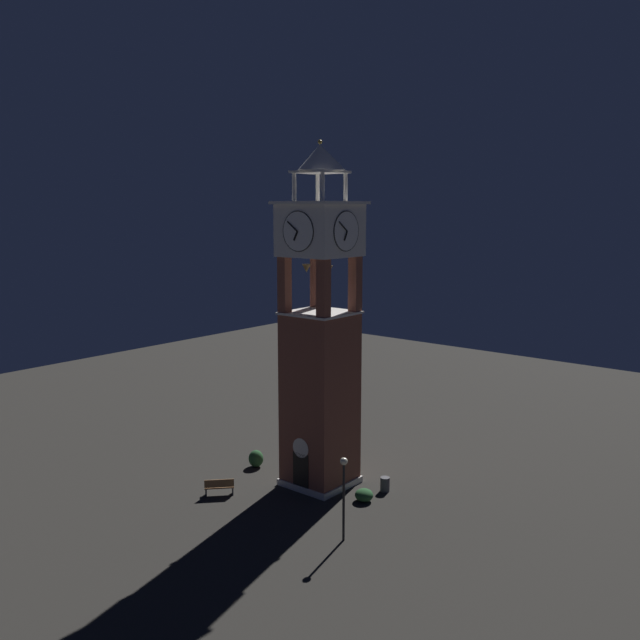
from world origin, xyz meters
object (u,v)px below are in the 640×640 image
object	(u,v)px
clock_tower	(320,347)
park_bench	(219,487)
lamp_post	(344,484)
trash_bin	(385,484)

from	to	relation	value
clock_tower	park_bench	xyz separation A→B (m)	(-3.17, -4.79, -7.46)
park_bench	clock_tower	bearing A→B (deg)	56.52
lamp_post	trash_bin	world-z (taller)	lamp_post
park_bench	lamp_post	distance (m)	8.73
park_bench	trash_bin	bearing A→B (deg)	43.18
clock_tower	trash_bin	distance (m)	8.43
clock_tower	trash_bin	xyz separation A→B (m)	(3.48, 1.45, -7.55)
lamp_post	trash_bin	size ratio (longest dim) A/B	5.12
clock_tower	trash_bin	size ratio (longest dim) A/B	23.83
park_bench	trash_bin	xyz separation A→B (m)	(6.64, 6.23, -0.08)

